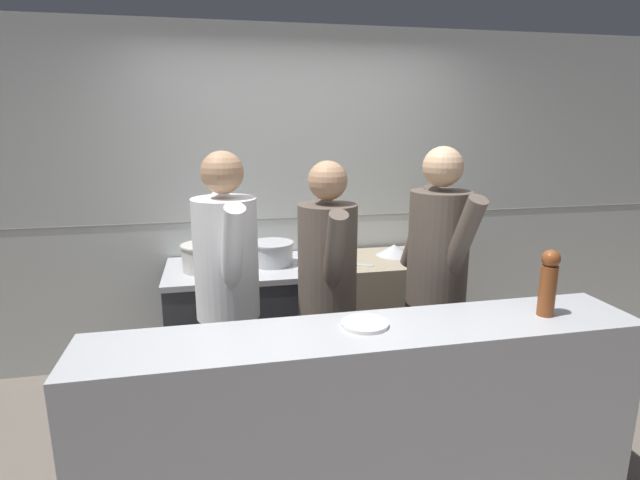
# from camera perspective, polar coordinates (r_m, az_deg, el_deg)

# --- Properties ---
(ground_plane) EXTENTS (14.00, 14.00, 0.00)m
(ground_plane) POSITION_cam_1_polar(r_m,az_deg,el_deg) (3.08, 3.14, -24.77)
(ground_plane) COLOR #6B6056
(wall_back_tiled) EXTENTS (8.00, 0.06, 2.60)m
(wall_back_tiled) POSITION_cam_1_polar(r_m,az_deg,el_deg) (3.98, -2.45, 4.73)
(wall_back_tiled) COLOR silver
(wall_back_tiled) RESTS_ON ground_plane
(oven_range) EXTENTS (1.02, 0.71, 0.88)m
(oven_range) POSITION_cam_1_polar(r_m,az_deg,el_deg) (3.78, -9.12, -9.49)
(oven_range) COLOR #38383D
(oven_range) RESTS_ON ground_plane
(prep_counter) EXTENTS (1.03, 0.65, 0.89)m
(prep_counter) POSITION_cam_1_polar(r_m,az_deg,el_deg) (3.95, 6.33, -8.35)
(prep_counter) COLOR gray
(prep_counter) RESTS_ON ground_plane
(pass_counter) EXTENTS (2.61, 0.45, 0.98)m
(pass_counter) POSITION_cam_1_polar(r_m,az_deg,el_deg) (2.56, 5.52, -20.31)
(pass_counter) COLOR #B7BABF
(pass_counter) RESTS_ON ground_plane
(stock_pot) EXTENTS (0.31, 0.31, 0.19)m
(stock_pot) POSITION_cam_1_polar(r_m,az_deg,el_deg) (3.57, -13.20, -1.85)
(stock_pot) COLOR beige
(stock_pot) RESTS_ON oven_range
(sauce_pot) EXTENTS (0.32, 0.32, 0.17)m
(sauce_pot) POSITION_cam_1_polar(r_m,az_deg,el_deg) (3.64, -5.52, -1.44)
(sauce_pot) COLOR #B7BABF
(sauce_pot) RESTS_ON oven_range
(mixing_bowl_steel) EXTENTS (0.28, 0.28, 0.08)m
(mixing_bowl_steel) POSITION_cam_1_polar(r_m,az_deg,el_deg) (3.92, 8.47, -1.11)
(mixing_bowl_steel) COLOR #B7BABF
(mixing_bowl_steel) RESTS_ON prep_counter
(chefs_knife) EXTENTS (0.32, 0.21, 0.02)m
(chefs_knife) POSITION_cam_1_polar(r_m,az_deg,el_deg) (3.66, 2.85, -2.63)
(chefs_knife) COLOR #B7BABF
(chefs_knife) RESTS_ON prep_counter
(plated_dish_main) EXTENTS (0.22, 0.22, 0.02)m
(plated_dish_main) POSITION_cam_1_polar(r_m,az_deg,el_deg) (2.35, 5.10, -9.53)
(plated_dish_main) COLOR white
(plated_dish_main) RESTS_ON pass_counter
(pepper_mill) EXTENTS (0.09, 0.09, 0.33)m
(pepper_mill) POSITION_cam_1_polar(r_m,az_deg,el_deg) (2.65, 24.65, -4.31)
(pepper_mill) COLOR brown
(pepper_mill) RESTS_ON pass_counter
(chef_head_cook) EXTENTS (0.40, 0.77, 1.75)m
(chef_head_cook) POSITION_cam_1_polar(r_m,az_deg,el_deg) (2.88, -10.52, -5.60)
(chef_head_cook) COLOR black
(chef_head_cook) RESTS_ON ground_plane
(chef_sous) EXTENTS (0.36, 0.74, 1.69)m
(chef_sous) POSITION_cam_1_polar(r_m,az_deg,el_deg) (2.95, 0.84, -5.60)
(chef_sous) COLOR black
(chef_sous) RESTS_ON ground_plane
(chef_line) EXTENTS (0.41, 0.77, 1.77)m
(chef_line) POSITION_cam_1_polar(r_m,az_deg,el_deg) (3.10, 13.18, -4.21)
(chef_line) COLOR black
(chef_line) RESTS_ON ground_plane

